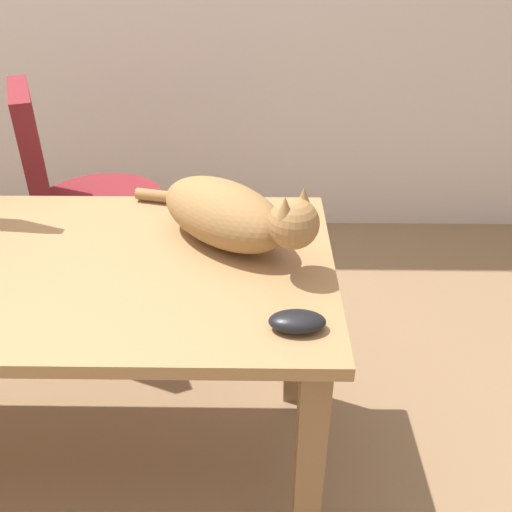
% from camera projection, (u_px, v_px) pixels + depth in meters
% --- Properties ---
extents(ground_plane, '(8.00, 8.00, 0.00)m').
position_uv_depth(ground_plane, '(44.00, 463.00, 1.63)').
color(ground_plane, '#846647').
extents(office_chair, '(0.51, 0.49, 0.94)m').
position_uv_depth(office_chair, '(91.00, 232.00, 1.99)').
color(office_chair, black).
rests_on(office_chair, ground_plane).
extents(cat, '(0.47, 0.44, 0.20)m').
position_uv_depth(cat, '(230.00, 214.00, 1.28)').
color(cat, olive).
rests_on(cat, desk).
extents(computer_mouse, '(0.11, 0.06, 0.04)m').
position_uv_depth(computer_mouse, '(297.00, 321.00, 1.04)').
color(computer_mouse, black).
rests_on(computer_mouse, desk).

